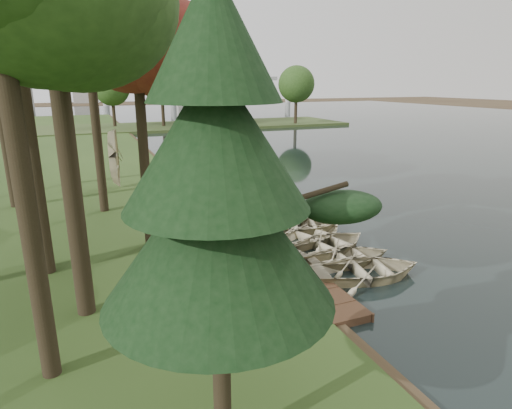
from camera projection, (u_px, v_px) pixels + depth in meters
name	position (u px, v px, depth m)	size (l,w,h in m)	color
ground	(281.00, 234.00, 20.11)	(300.00, 300.00, 0.00)	#3D2F1D
water	(442.00, 144.00, 48.85)	(130.00, 200.00, 0.05)	black
boardwalk	(250.00, 236.00, 19.49)	(1.60, 16.00, 0.30)	#3A2516
peninsula	(190.00, 126.00, 67.42)	(50.00, 14.00, 0.45)	#34441E
far_trees	(167.00, 85.00, 64.49)	(45.60, 5.60, 8.80)	black
bridge	(147.00, 81.00, 129.33)	(95.90, 4.00, 8.60)	#A5A5A0
building_a	(188.00, 76.00, 153.04)	(10.00, 8.00, 18.00)	#A5A5A0
building_b	(84.00, 85.00, 145.52)	(8.00, 8.00, 12.00)	#A5A5A0
rowboat_0	(368.00, 267.00, 15.40)	(2.87, 4.02, 0.83)	tan
rowboat_1	(349.00, 255.00, 16.66)	(2.50, 3.50, 0.72)	tan
rowboat_2	(329.00, 243.00, 17.80)	(2.83, 3.97, 0.82)	tan
rowboat_3	(313.00, 233.00, 18.96)	(2.67, 3.74, 0.78)	tan
rowboat_4	(300.00, 223.00, 20.21)	(2.82, 3.95, 0.82)	tan
rowboat_5	(294.00, 216.00, 21.48)	(2.43, 3.40, 0.70)	tan
rowboat_6	(277.00, 209.00, 22.56)	(2.80, 3.92, 0.81)	#276D6C
rowboat_7	(266.00, 202.00, 23.75)	(2.83, 3.96, 0.82)	tan
rowboat_8	(255.00, 198.00, 24.93)	(2.28, 3.19, 0.66)	tan
rowboat_9	(247.00, 192.00, 26.08)	(2.68, 3.75, 0.78)	tan
rowboat_10	(242.00, 186.00, 27.65)	(2.58, 3.62, 0.75)	tan
stored_rowboat	(118.00, 182.00, 27.70)	(2.66, 3.72, 0.77)	tan
tree_2	(136.00, 47.00, 15.79)	(3.99, 3.99, 9.63)	black
tree_4	(84.00, 6.00, 20.03)	(4.31, 4.31, 11.99)	black
tree_6	(46.00, 4.00, 25.66)	(4.48, 4.48, 13.16)	black
pine_tree	(217.00, 180.00, 6.55)	(3.80, 3.80, 8.22)	black
reeds_0	(264.00, 274.00, 13.99)	(0.60, 0.60, 1.12)	#3F661E
reeds_1	(210.00, 208.00, 21.60)	(0.60, 0.60, 0.89)	#3F661E
reeds_2	(139.00, 201.00, 22.67)	(0.60, 0.60, 1.09)	#3F661E
reeds_3	(150.00, 190.00, 25.39)	(0.60, 0.60, 0.85)	#3F661E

